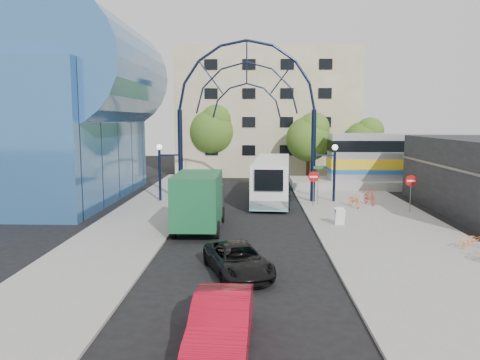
{
  "coord_description": "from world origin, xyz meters",
  "views": [
    {
      "loc": [
        0.55,
        -21.08,
        6.25
      ],
      "look_at": [
        -0.26,
        6.0,
        2.75
      ],
      "focal_mm": 35.0,
      "sensor_mm": 36.0,
      "label": 1
    }
  ],
  "objects_px": {
    "black_suv": "(238,260)",
    "bike_near_a": "(355,200)",
    "sandwich_board": "(340,214)",
    "red_sedan": "(221,323)",
    "green_truck": "(199,201)",
    "tree_north_a": "(310,136)",
    "bike_far_a": "(475,240)",
    "street_name_sign": "(318,177)",
    "bike_near_b": "(369,197)",
    "do_not_enter_sign": "(411,184)",
    "gateway_arch": "(247,88)",
    "train_car": "(467,157)",
    "stop_sign": "(314,180)",
    "tree_north_c": "(365,139)",
    "city_bus": "(272,179)",
    "tree_north_b": "(213,129)"
  },
  "relations": [
    {
      "from": "tree_north_b",
      "to": "tree_north_c",
      "type": "height_order",
      "value": "tree_north_b"
    },
    {
      "from": "tree_north_a",
      "to": "tree_north_b",
      "type": "bearing_deg",
      "value": 158.2
    },
    {
      "from": "tree_north_a",
      "to": "bike_near_b",
      "type": "bearing_deg",
      "value": -77.85
    },
    {
      "from": "tree_north_b",
      "to": "street_name_sign",
      "type": "bearing_deg",
      "value": -62.35
    },
    {
      "from": "sandwich_board",
      "to": "tree_north_c",
      "type": "relative_size",
      "value": 0.15
    },
    {
      "from": "green_truck",
      "to": "red_sedan",
      "type": "distance_m",
      "value": 14.24
    },
    {
      "from": "green_truck",
      "to": "tree_north_b",
      "type": "bearing_deg",
      "value": 93.18
    },
    {
      "from": "sandwich_board",
      "to": "city_bus",
      "type": "relative_size",
      "value": 0.08
    },
    {
      "from": "do_not_enter_sign",
      "to": "bike_far_a",
      "type": "bearing_deg",
      "value": -89.09
    },
    {
      "from": "stop_sign",
      "to": "city_bus",
      "type": "height_order",
      "value": "city_bus"
    },
    {
      "from": "gateway_arch",
      "to": "bike_near_a",
      "type": "distance_m",
      "value": 11.3
    },
    {
      "from": "tree_north_b",
      "to": "train_car",
      "type": "bearing_deg",
      "value": -18.36
    },
    {
      "from": "tree_north_c",
      "to": "black_suv",
      "type": "distance_m",
      "value": 33.22
    },
    {
      "from": "sandwich_board",
      "to": "green_truck",
      "type": "bearing_deg",
      "value": -173.77
    },
    {
      "from": "tree_north_c",
      "to": "city_bus",
      "type": "distance_m",
      "value": 16.48
    },
    {
      "from": "stop_sign",
      "to": "street_name_sign",
      "type": "bearing_deg",
      "value": 56.36
    },
    {
      "from": "sandwich_board",
      "to": "red_sedan",
      "type": "relative_size",
      "value": 0.22
    },
    {
      "from": "tree_north_a",
      "to": "red_sedan",
      "type": "distance_m",
      "value": 35.67
    },
    {
      "from": "stop_sign",
      "to": "tree_north_a",
      "type": "height_order",
      "value": "tree_north_a"
    },
    {
      "from": "stop_sign",
      "to": "tree_north_b",
      "type": "height_order",
      "value": "tree_north_b"
    },
    {
      "from": "do_not_enter_sign",
      "to": "city_bus",
      "type": "height_order",
      "value": "city_bus"
    },
    {
      "from": "city_bus",
      "to": "bike_near_a",
      "type": "distance_m",
      "value": 6.78
    },
    {
      "from": "street_name_sign",
      "to": "bike_near_b",
      "type": "xyz_separation_m",
      "value": [
        3.77,
        0.1,
        -1.46
      ]
    },
    {
      "from": "city_bus",
      "to": "bike_near_a",
      "type": "xyz_separation_m",
      "value": [
        5.72,
        -3.5,
        -1.07
      ]
    },
    {
      "from": "green_truck",
      "to": "bike_far_a",
      "type": "height_order",
      "value": "green_truck"
    },
    {
      "from": "stop_sign",
      "to": "city_bus",
      "type": "relative_size",
      "value": 0.21
    },
    {
      "from": "do_not_enter_sign",
      "to": "green_truck",
      "type": "xyz_separation_m",
      "value": [
        -13.54,
        -4.91,
        -0.32
      ]
    },
    {
      "from": "do_not_enter_sign",
      "to": "street_name_sign",
      "type": "relative_size",
      "value": 0.89
    },
    {
      "from": "street_name_sign",
      "to": "city_bus",
      "type": "height_order",
      "value": "city_bus"
    },
    {
      "from": "bike_far_a",
      "to": "do_not_enter_sign",
      "type": "bearing_deg",
      "value": -8.52
    },
    {
      "from": "gateway_arch",
      "to": "train_car",
      "type": "distance_m",
      "value": 22.27
    },
    {
      "from": "tree_north_a",
      "to": "bike_far_a",
      "type": "xyz_separation_m",
      "value": [
        5.02,
        -24.93,
        -4.05
      ]
    },
    {
      "from": "gateway_arch",
      "to": "stop_sign",
      "type": "xyz_separation_m",
      "value": [
        4.8,
        -2.0,
        -6.56
      ]
    },
    {
      "from": "green_truck",
      "to": "black_suv",
      "type": "bearing_deg",
      "value": -72.44
    },
    {
      "from": "bike_near_a",
      "to": "bike_near_b",
      "type": "height_order",
      "value": "bike_near_b"
    },
    {
      "from": "street_name_sign",
      "to": "red_sedan",
      "type": "bearing_deg",
      "value": -104.37
    },
    {
      "from": "do_not_enter_sign",
      "to": "black_suv",
      "type": "relative_size",
      "value": 0.55
    },
    {
      "from": "sandwich_board",
      "to": "gateway_arch",
      "type": "bearing_deg",
      "value": 124.91
    },
    {
      "from": "tree_north_b",
      "to": "red_sedan",
      "type": "height_order",
      "value": "tree_north_b"
    },
    {
      "from": "tree_north_a",
      "to": "bike_near_a",
      "type": "height_order",
      "value": "tree_north_a"
    },
    {
      "from": "train_car",
      "to": "bike_far_a",
      "type": "height_order",
      "value": "train_car"
    },
    {
      "from": "sandwich_board",
      "to": "train_car",
      "type": "relative_size",
      "value": 0.04
    },
    {
      "from": "sandwich_board",
      "to": "black_suv",
      "type": "bearing_deg",
      "value": -123.04
    },
    {
      "from": "red_sedan",
      "to": "bike_near_a",
      "type": "xyz_separation_m",
      "value": [
        8.01,
        20.65,
        -0.14
      ]
    },
    {
      "from": "stop_sign",
      "to": "sandwich_board",
      "type": "distance_m",
      "value": 6.2
    },
    {
      "from": "bike_near_a",
      "to": "train_car",
      "type": "bearing_deg",
      "value": 27.75
    },
    {
      "from": "black_suv",
      "to": "bike_near_a",
      "type": "bearing_deg",
      "value": 43.44
    },
    {
      "from": "stop_sign",
      "to": "bike_near_b",
      "type": "xyz_separation_m",
      "value": [
        4.17,
        0.71,
        -1.32
      ]
    },
    {
      "from": "gateway_arch",
      "to": "sandwich_board",
      "type": "xyz_separation_m",
      "value": [
        5.6,
        -8.02,
        -7.81
      ]
    },
    {
      "from": "sandwich_board",
      "to": "city_bus",
      "type": "xyz_separation_m",
      "value": [
        -3.62,
        9.23,
        0.94
      ]
    }
  ]
}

